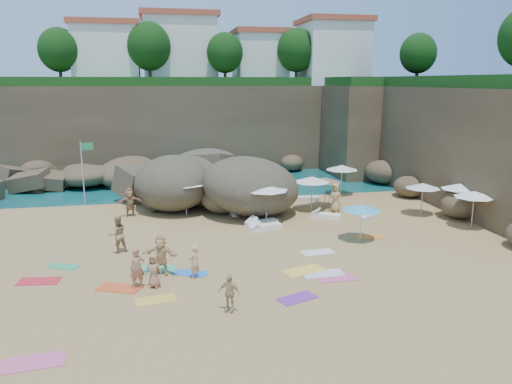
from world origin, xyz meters
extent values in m
plane|color=tan|center=(0.00, 0.00, 0.00)|extent=(120.00, 120.00, 0.00)
plane|color=#0C4751|center=(0.00, 30.00, 0.00)|extent=(120.00, 120.00, 0.00)
cube|color=brown|center=(2.00, 25.00, 4.00)|extent=(44.00, 8.00, 8.00)
cube|color=brown|center=(19.00, 8.00, 4.00)|extent=(8.00, 30.00, 8.00)
cube|color=brown|center=(17.00, 20.00, 4.00)|extent=(10.00, 12.00, 8.00)
cube|color=white|center=(-8.00, 26.00, 10.75)|extent=(6.00, 5.00, 5.50)
cube|color=#B2472D|center=(-8.00, 26.00, 13.75)|extent=(6.48, 5.40, 0.50)
cube|color=white|center=(-1.00, 27.00, 11.25)|extent=(7.00, 6.00, 6.50)
cube|color=#B2472D|center=(-1.00, 27.00, 14.75)|extent=(7.56, 6.48, 0.50)
cube|color=white|center=(7.00, 26.00, 10.50)|extent=(5.00, 5.00, 5.00)
cube|color=#B2472D|center=(7.00, 26.00, 13.25)|extent=(5.40, 5.40, 0.50)
cube|color=white|center=(14.00, 24.00, 11.00)|extent=(6.00, 6.00, 6.00)
cube|color=#B2472D|center=(14.00, 24.00, 14.25)|extent=(6.48, 6.48, 0.50)
sphere|color=#11380F|center=(-12.00, 24.00, 11.20)|extent=(3.60, 3.60, 3.60)
sphere|color=#11380F|center=(-4.00, 24.00, 11.60)|extent=(4.05, 4.05, 4.05)
sphere|color=#11380F|center=(3.00, 23.00, 11.04)|extent=(3.42, 3.42, 3.42)
sphere|color=#11380F|center=(10.00, 23.00, 11.36)|extent=(3.78, 3.78, 3.78)
sphere|color=#11380F|center=(19.00, 16.00, 10.80)|extent=(3.15, 3.15, 3.15)
cylinder|color=white|center=(-18.00, 30.00, 3.00)|extent=(0.10, 0.10, 6.00)
cylinder|color=white|center=(-16.50, 30.00, 3.00)|extent=(0.10, 0.10, 6.00)
cylinder|color=white|center=(-15.00, 30.00, 3.00)|extent=(0.10, 0.10, 6.00)
cylinder|color=silver|center=(-8.75, 10.24, 2.21)|extent=(0.09, 0.09, 4.42)
cube|color=#238F4D|center=(-8.32, 10.24, 4.06)|extent=(0.75, 0.26, 0.50)
cylinder|color=silver|center=(-1.97, 5.91, 1.15)|extent=(0.07, 0.07, 2.29)
cone|color=white|center=(-1.97, 5.91, 2.24)|extent=(2.57, 2.57, 0.39)
cylinder|color=silver|center=(2.47, 10.05, 1.03)|extent=(0.06, 0.06, 2.06)
cone|color=white|center=(2.47, 10.05, 2.01)|extent=(2.32, 2.32, 0.35)
cylinder|color=silver|center=(6.29, 5.57, 1.08)|extent=(0.06, 0.06, 2.16)
cone|color=silver|center=(6.29, 5.57, 2.11)|extent=(2.43, 2.43, 0.37)
cylinder|color=silver|center=(9.90, 9.61, 1.08)|extent=(0.06, 0.06, 2.15)
cone|color=silver|center=(9.90, 9.61, 2.10)|extent=(2.41, 2.41, 0.37)
cylinder|color=silver|center=(14.83, 2.10, 1.03)|extent=(0.06, 0.06, 2.05)
cone|color=white|center=(14.83, 2.10, 2.00)|extent=(2.30, 2.30, 0.35)
cylinder|color=silver|center=(7.45, 6.28, 0.97)|extent=(0.06, 0.06, 1.95)
cone|color=red|center=(7.45, 6.28, 1.90)|extent=(2.18, 2.18, 0.33)
cylinder|color=silver|center=(12.88, 3.10, 0.98)|extent=(0.06, 0.06, 1.96)
cone|color=silver|center=(12.88, 3.10, 1.91)|extent=(2.20, 2.20, 0.33)
cylinder|color=silver|center=(2.64, 3.03, 1.16)|extent=(0.07, 0.07, 2.32)
cone|color=silver|center=(2.64, 3.03, 2.27)|extent=(2.61, 2.61, 0.40)
cylinder|color=silver|center=(6.92, -1.11, 0.95)|extent=(0.06, 0.06, 1.89)
cone|color=#3DA7D0|center=(6.92, -1.11, 1.85)|extent=(2.12, 2.12, 0.32)
cylinder|color=silver|center=(14.32, -0.12, 1.03)|extent=(0.06, 0.06, 2.07)
cone|color=white|center=(14.32, -0.12, 2.02)|extent=(2.32, 2.32, 0.35)
cube|color=white|center=(2.28, 2.69, 0.15)|extent=(2.08, 1.25, 0.31)
cube|color=silver|center=(1.76, 5.32, 0.15)|extent=(2.04, 1.05, 0.30)
cube|color=white|center=(6.58, 8.23, 0.16)|extent=(2.14, 0.99, 0.32)
cube|color=white|center=(2.30, 1.79, 0.15)|extent=(2.07, 1.11, 0.31)
cube|color=white|center=(6.59, 3.52, 0.14)|extent=(1.93, 1.39, 0.29)
cube|color=silver|center=(9.13, 2.82, 0.12)|extent=(1.53, 1.38, 0.24)
cube|color=#E1578F|center=(-7.66, -10.48, 0.02)|extent=(1.93, 1.10, 0.03)
cube|color=#E04F23|center=(-5.44, -5.18, 0.02)|extent=(1.99, 1.53, 0.03)
cube|color=#35B97A|center=(-4.00, -3.27, 0.02)|extent=(2.09, 1.32, 0.03)
cube|color=gold|center=(-3.96, -6.64, 0.01)|extent=(1.70, 1.06, 0.03)
cube|color=silver|center=(3.39, -5.35, 0.02)|extent=(1.84, 0.93, 0.03)
cube|color=#762E98|center=(1.56, -7.60, 0.01)|extent=(1.75, 1.30, 0.03)
cube|color=red|center=(-8.89, -3.76, 0.02)|extent=(1.82, 1.07, 0.03)
cube|color=blue|center=(-2.39, -4.12, 0.01)|extent=(1.66, 1.29, 0.03)
cube|color=#D65384|center=(3.80, -5.92, 0.02)|extent=(1.77, 0.90, 0.03)
cube|color=orange|center=(7.68, -0.65, 0.01)|extent=(1.54, 0.94, 0.03)
cube|color=#2D9E64|center=(-8.14, -2.14, 0.01)|extent=(1.62, 1.26, 0.03)
cube|color=yellow|center=(2.66, -4.82, 0.02)|extent=(2.15, 1.54, 0.03)
cube|color=silver|center=(4.06, -2.55, 0.01)|extent=(1.71, 0.96, 0.03)
imported|color=tan|center=(-5.77, -0.52, 0.94)|extent=(1.11, 0.99, 1.88)
imported|color=#DEA67E|center=(4.35, 6.50, 0.80)|extent=(1.09, 0.95, 1.60)
imported|color=tan|center=(1.25, 4.85, 0.82)|extent=(0.87, 1.02, 1.64)
imported|color=tan|center=(7.71, 4.94, 0.94)|extent=(0.98, 1.03, 1.89)
imported|color=#AA7A55|center=(-5.48, 6.40, 0.92)|extent=(1.77, 0.85, 1.84)
imported|color=#DBA87C|center=(-2.26, -4.67, 0.74)|extent=(0.63, 0.64, 1.49)
imported|color=tan|center=(-1.25, -8.19, 0.17)|extent=(1.46, 1.65, 0.35)
imported|color=#AA7555|center=(-4.01, -5.34, 0.19)|extent=(1.04, 1.54, 0.37)
imported|color=#E3B277|center=(-3.69, -3.96, 0.24)|extent=(2.24, 2.30, 0.47)
imported|color=#A36751|center=(-4.67, -5.31, 0.20)|extent=(0.98, 1.77, 0.40)
camera|label=1|loc=(-3.65, -25.30, 8.42)|focal=35.00mm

